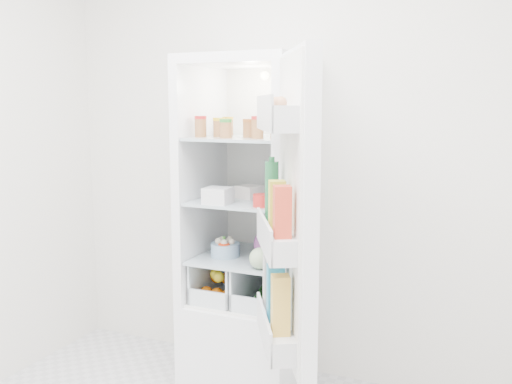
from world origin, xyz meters
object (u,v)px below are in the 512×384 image
at_px(refrigerator, 252,267).
at_px(mushroom_bowl, 225,250).
at_px(red_cabbage, 271,244).
at_px(fridge_door, 291,217).

height_order(refrigerator, mushroom_bowl, refrigerator).
height_order(refrigerator, red_cabbage, refrigerator).
distance_m(red_cabbage, mushroom_bowl, 0.26).
relative_size(refrigerator, red_cabbage, 10.10).
xyz_separation_m(refrigerator, mushroom_bowl, (-0.10, -0.13, 0.12)).
xyz_separation_m(red_cabbage, fridge_door, (0.29, -0.49, 0.26)).
xyz_separation_m(refrigerator, red_cabbage, (0.15, -0.11, 0.17)).
height_order(refrigerator, fridge_door, refrigerator).
bearing_deg(mushroom_bowl, red_cabbage, 4.58).
xyz_separation_m(refrigerator, fridge_door, (0.45, -0.60, 0.43)).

